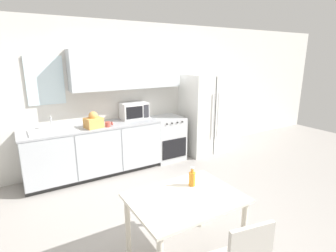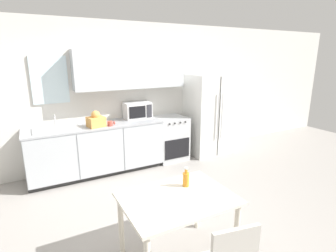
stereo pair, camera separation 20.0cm
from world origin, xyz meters
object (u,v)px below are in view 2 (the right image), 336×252
(refrigerator, at_px, (209,114))
(microwave, at_px, (137,110))
(oven_range, at_px, (170,138))
(dining_table, at_px, (177,206))
(drink_bottle, at_px, (186,179))
(coffee_mug, at_px, (111,123))

(refrigerator, relative_size, microwave, 3.39)
(oven_range, xyz_separation_m, refrigerator, (0.93, -0.05, 0.42))
(microwave, xyz_separation_m, dining_table, (-0.64, -2.64, -0.44))
(drink_bottle, bearing_deg, refrigerator, 48.98)
(oven_range, height_order, microwave, microwave)
(microwave, height_order, dining_table, microwave)
(dining_table, bearing_deg, oven_range, 63.04)
(coffee_mug, bearing_deg, oven_range, 8.92)
(refrigerator, xyz_separation_m, coffee_mug, (-2.20, -0.15, 0.09))
(dining_table, xyz_separation_m, drink_bottle, (0.19, 0.16, 0.19))
(coffee_mug, bearing_deg, refrigerator, 3.97)
(microwave, distance_m, drink_bottle, 2.54)
(oven_range, xyz_separation_m, drink_bottle, (-1.09, -2.36, 0.37))
(coffee_mug, distance_m, dining_table, 2.34)
(refrigerator, bearing_deg, microwave, 173.80)
(refrigerator, height_order, microwave, refrigerator)
(refrigerator, bearing_deg, dining_table, -131.80)
(oven_range, distance_m, microwave, 0.90)
(oven_range, relative_size, microwave, 1.75)
(coffee_mug, relative_size, dining_table, 0.12)
(coffee_mug, relative_size, drink_bottle, 0.60)
(refrigerator, height_order, coffee_mug, refrigerator)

